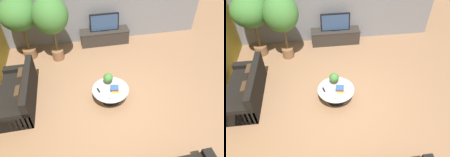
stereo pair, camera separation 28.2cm
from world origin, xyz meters
The scene contains 11 objects.
ground_plane centered at (0.00, 0.00, 0.00)m, with size 24.00×24.00×0.00m, color #8C6647.
media_console centered at (0.16, 2.94, 0.27)m, with size 1.72×0.50×0.51m.
television centered at (0.16, 2.94, 0.82)m, with size 1.00×0.13×0.62m.
coffee_table centered at (-0.16, 0.17, 0.27)m, with size 0.96×0.96×0.38m.
couch_by_wall centered at (-2.51, 0.54, 0.28)m, with size 0.84×1.88×0.84m.
potted_palm_tall centered at (-2.42, 2.59, 1.48)m, with size 1.13×1.13×2.03m.
potted_palm_corner centered at (-1.51, 2.30, 1.49)m, with size 1.03×1.03×2.10m.
potted_plant_tabletop centered at (-0.18, 0.40, 0.56)m, with size 0.25×0.25×0.32m.
book_stack centered at (-0.06, 0.13, 0.43)m, with size 0.24×0.28×0.10m.
remote_black centered at (-0.48, 0.18, 0.39)m, with size 0.04×0.16×0.02m, color black.
remote_silver centered at (-0.22, -0.15, 0.39)m, with size 0.04×0.16×0.02m, color gray.
Camera 1 is at (-0.91, -3.76, 4.41)m, focal length 35.00 mm.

